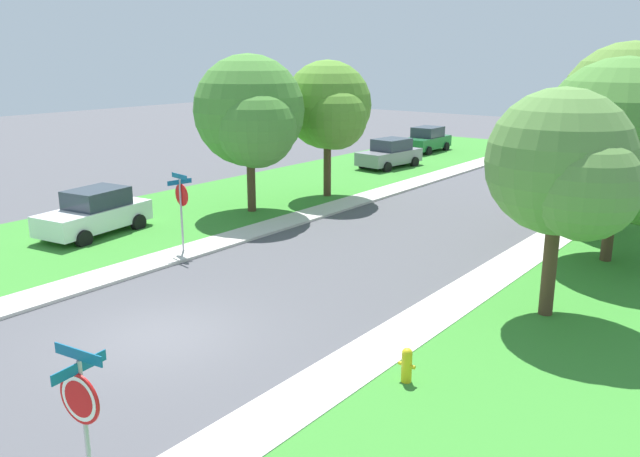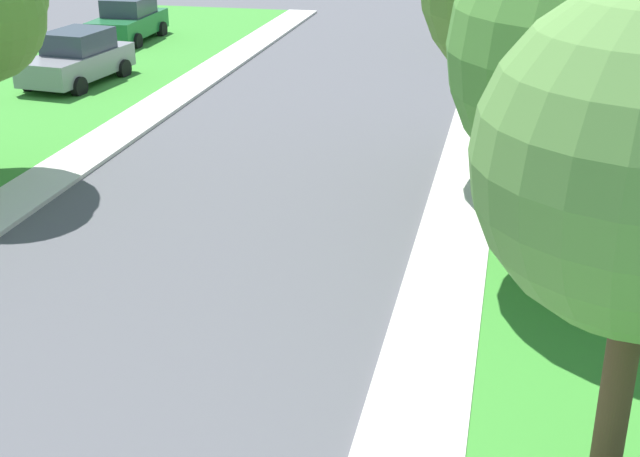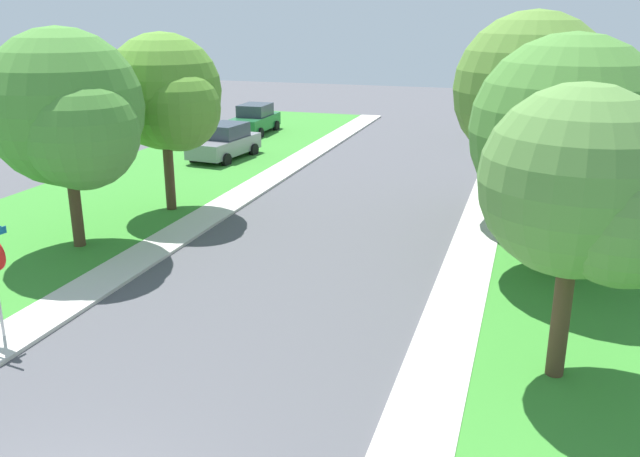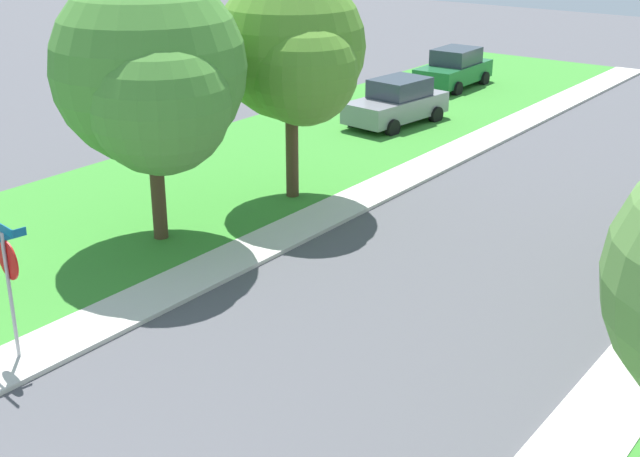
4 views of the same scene
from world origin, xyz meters
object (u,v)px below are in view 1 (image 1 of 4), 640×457
object	(u,v)px
stop_sign_near_corner	(82,408)
tree_across_right	(634,116)
tree_sidewalk_near	(329,108)
car_white_behind_trees	(95,213)
tree_across_left	(251,115)
tree_corner_large	(627,146)
tree_sidewalk_far	(566,169)
car_green_across_road	(426,140)
stop_sign_far_corner	(181,200)
car_grey_driveway_right	(390,154)
fire_hydrant	(407,366)

from	to	relation	value
stop_sign_near_corner	tree_across_right	distance (m)	22.67
tree_across_right	tree_sidewalk_near	bearing A→B (deg)	-168.00
car_white_behind_trees	tree_across_left	world-z (taller)	tree_across_left
tree_corner_large	tree_sidewalk_far	bearing A→B (deg)	-90.77
car_green_across_road	stop_sign_near_corner	bearing A→B (deg)	-68.39
stop_sign_far_corner	tree_across_right	world-z (taller)	tree_across_right
tree_sidewalk_near	tree_across_left	xyz separation A→B (m)	(-0.65, -4.52, -0.02)
tree_sidewalk_far	tree_across_left	bearing A→B (deg)	165.18
tree_across_right	tree_across_left	bearing A→B (deg)	-151.25
tree_across_right	car_grey_driveway_right	bearing A→B (deg)	156.44
stop_sign_near_corner	tree_sidewalk_far	bearing A→B (deg)	76.80
tree_sidewalk_near	car_grey_driveway_right	bearing A→B (deg)	103.84
car_green_across_road	car_grey_driveway_right	size ratio (longest dim) A/B	0.97
stop_sign_near_corner	tree_corner_large	distance (m)	17.66
fire_hydrant	tree_across_right	bearing A→B (deg)	89.02
stop_sign_far_corner	tree_sidewalk_far	xyz separation A→B (m)	(11.98, 1.89, 2.06)
tree_across_left	stop_sign_far_corner	bearing A→B (deg)	-70.38
tree_across_left	car_green_across_road	bearing A→B (deg)	98.24
tree_corner_large	tree_sidewalk_near	bearing A→B (deg)	169.37
stop_sign_near_corner	tree_across_right	xyz separation A→B (m)	(1.77, 22.47, 2.49)
car_grey_driveway_right	tree_sidewalk_near	world-z (taller)	tree_sidewalk_near
tree_across_right	car_white_behind_trees	bearing A→B (deg)	-139.46
stop_sign_near_corner	fire_hydrant	xyz separation A→B (m)	(1.50, 6.38, -1.45)
tree_corner_large	tree_across_right	bearing A→B (deg)	101.30
tree_corner_large	tree_across_right	xyz separation A→B (m)	(-1.03, 5.15, 0.49)
tree_corner_large	tree_sidewalk_near	distance (m)	13.64
tree_sidewalk_far	fire_hydrant	xyz separation A→B (m)	(-1.23, -5.24, -3.51)
stop_sign_far_corner	car_white_behind_trees	distance (m)	4.55
car_green_across_road	tree_sidewalk_far	distance (m)	29.82
car_white_behind_trees	tree_across_right	xyz separation A→B (m)	(15.45, 13.21, 3.50)
tree_across_left	tree_across_right	bearing A→B (deg)	28.75
car_white_behind_trees	tree_across_left	distance (m)	7.33
stop_sign_near_corner	fire_hydrant	world-z (taller)	stop_sign_near_corner
tree_across_right	fire_hydrant	world-z (taller)	tree_across_right
tree_corner_large	fire_hydrant	xyz separation A→B (m)	(-1.30, -10.94, -3.44)
stop_sign_far_corner	tree_sidewalk_near	bearing A→B (deg)	97.55
car_grey_driveway_right	tree_sidewalk_near	bearing A→B (deg)	-76.16
car_grey_driveway_right	tree_across_right	world-z (taller)	tree_across_right
tree_across_left	car_white_behind_trees	bearing A→B (deg)	-111.78
tree_across_left	stop_sign_near_corner	bearing A→B (deg)	-53.70
stop_sign_near_corner	tree_sidewalk_far	world-z (taller)	tree_sidewalk_far
tree_sidewalk_far	fire_hydrant	distance (m)	6.43
car_white_behind_trees	tree_corner_large	xyz separation A→B (m)	(16.48, 8.06, 3.01)
car_green_across_road	tree_corner_large	size ratio (longest dim) A/B	0.66
tree_sidewalk_far	tree_across_left	size ratio (longest dim) A/B	0.88
car_grey_driveway_right	tree_sidewalk_near	distance (m)	9.85
stop_sign_near_corner	stop_sign_far_corner	size ratio (longest dim) A/B	1.00
stop_sign_far_corner	tree_across_right	xyz separation A→B (m)	(11.03, 12.73, 2.49)
tree_corner_large	fire_hydrant	world-z (taller)	tree_corner_large
tree_across_right	fire_hydrant	distance (m)	16.57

